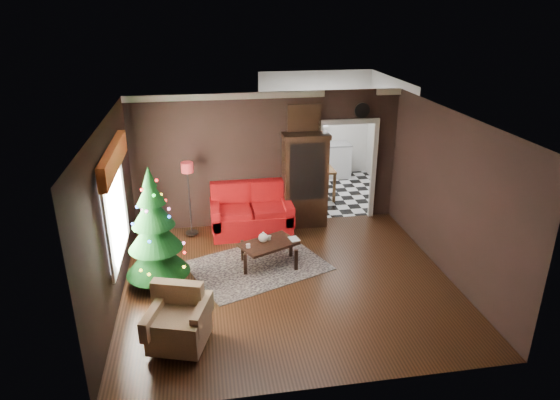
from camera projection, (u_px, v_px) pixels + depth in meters
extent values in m
plane|color=black|center=(289.00, 282.00, 8.37)|extent=(5.50, 5.50, 0.00)
plane|color=white|center=(290.00, 120.00, 7.32)|extent=(5.50, 5.50, 0.00)
plane|color=black|center=(267.00, 160.00, 10.13)|extent=(5.50, 0.00, 5.50)
plane|color=black|center=(329.00, 290.00, 5.56)|extent=(5.50, 0.00, 5.50)
plane|color=black|center=(110.00, 218.00, 7.43)|extent=(0.00, 5.50, 5.50)
plane|color=black|center=(450.00, 196.00, 8.26)|extent=(0.00, 5.50, 5.50)
cube|color=white|center=(115.00, 209.00, 7.60)|extent=(0.05, 1.60, 1.40)
cube|color=#A14B21|center=(113.00, 158.00, 7.30)|extent=(0.12, 2.10, 0.35)
plane|color=silver|center=(327.00, 193.00, 12.28)|extent=(3.00, 3.00, 0.00)
cube|color=white|center=(315.00, 113.00, 12.98)|extent=(0.70, 0.06, 0.70)
cube|color=#42363C|center=(258.00, 266.00, 8.88)|extent=(2.72, 2.37, 0.01)
cylinder|color=#ECF0CB|center=(269.00, 238.00, 8.85)|extent=(0.10, 0.10, 0.07)
cylinder|color=white|center=(248.00, 246.00, 8.56)|extent=(0.09, 0.09, 0.07)
imported|color=gray|center=(290.00, 235.00, 8.79)|extent=(0.16, 0.05, 0.22)
cylinder|color=silver|center=(362.00, 110.00, 10.02)|extent=(0.32, 0.32, 0.06)
cube|color=#A8714D|center=(304.00, 119.00, 9.89)|extent=(0.62, 0.05, 0.52)
cube|color=silver|center=(316.00, 161.00, 13.22)|extent=(1.80, 0.60, 0.90)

